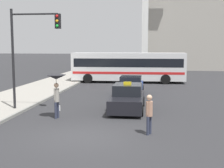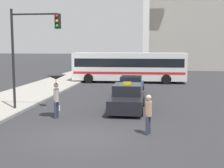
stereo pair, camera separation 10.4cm
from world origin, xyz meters
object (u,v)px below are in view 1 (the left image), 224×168
at_px(pedestrian_with_umbrella, 56,83).
at_px(traffic_light, 31,42).
at_px(taxi, 127,99).
at_px(sedan_red, 131,86).
at_px(city_bus, 128,66).
at_px(pedestrian_man, 149,111).

height_order(pedestrian_with_umbrella, traffic_light, traffic_light).
relative_size(taxi, pedestrian_with_umbrella, 2.01).
bearing_deg(pedestrian_with_umbrella, sedan_red, -6.23).
xyz_separation_m(city_bus, pedestrian_with_umbrella, (-2.46, -16.69, 0.11)).
distance_m(taxi, sedan_red, 5.94).
distance_m(sedan_red, traffic_light, 9.19).
distance_m(pedestrian_man, traffic_light, 8.20).
xyz_separation_m(sedan_red, traffic_light, (-5.11, -6.90, 3.29)).
relative_size(taxi, sedan_red, 1.09).
bearing_deg(city_bus, sedan_red, -175.65).
bearing_deg(city_bus, pedestrian_man, -174.37).
relative_size(taxi, city_bus, 0.39).
bearing_deg(sedan_red, traffic_light, 53.49).
relative_size(sedan_red, traffic_light, 0.72).
distance_m(sedan_red, pedestrian_man, 10.94).
relative_size(pedestrian_man, traffic_light, 0.29).
xyz_separation_m(taxi, pedestrian_with_umbrella, (-3.43, -2.48, 1.12)).
bearing_deg(pedestrian_man, pedestrian_with_umbrella, -91.93).
distance_m(pedestrian_with_umbrella, traffic_light, 3.21).
xyz_separation_m(pedestrian_man, traffic_light, (-6.56, 3.93, 2.95)).
height_order(sedan_red, pedestrian_with_umbrella, pedestrian_with_umbrella).
xyz_separation_m(sedan_red, pedestrian_with_umbrella, (-3.25, -8.42, 1.16)).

